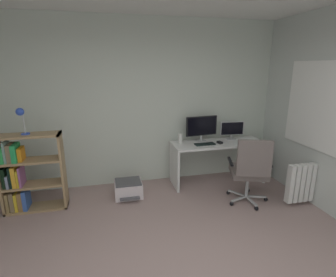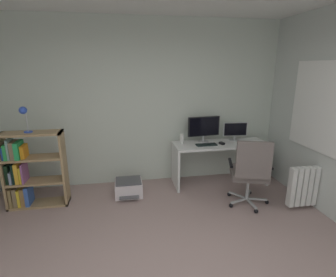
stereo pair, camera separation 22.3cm
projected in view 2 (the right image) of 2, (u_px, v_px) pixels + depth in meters
wall_back at (142, 104)px, 4.45m from camera, size 4.74×0.10×2.77m
window_pane at (330, 109)px, 3.47m from camera, size 0.01×1.37×1.16m
window_frame at (329, 109)px, 3.47m from camera, size 0.02×1.45×1.24m
desk at (220, 153)px, 4.52m from camera, size 1.60×0.57×0.73m
monitor_main at (204, 127)px, 4.49m from camera, size 0.57×0.18×0.44m
monitor_secondary at (235, 130)px, 4.61m from camera, size 0.43×0.18×0.32m
keyboard at (206, 145)px, 4.35m from camera, size 0.35×0.14×0.02m
computer_mouse at (222, 143)px, 4.41m from camera, size 0.08×0.11×0.03m
desktop_speaker at (182, 139)px, 4.42m from camera, size 0.07×0.07×0.17m
office_chair at (250, 170)px, 3.73m from camera, size 0.66×0.69×1.04m
bookshelf at (27, 172)px, 3.77m from camera, size 0.83×0.29×1.11m
desk_lamp at (24, 114)px, 3.56m from camera, size 0.13×0.11×0.36m
printer at (129, 188)px, 4.19m from camera, size 0.43×0.45×0.26m
radiator at (311, 186)px, 3.75m from camera, size 0.69×0.10×0.58m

